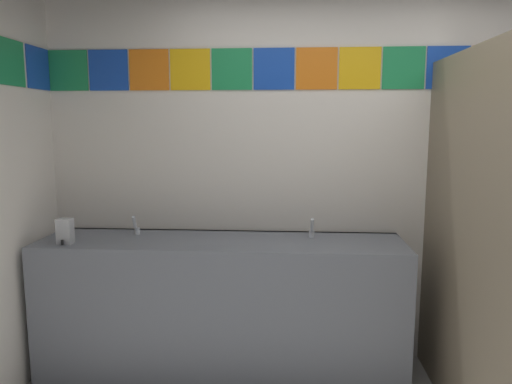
# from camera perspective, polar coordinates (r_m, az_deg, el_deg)

# --- Properties ---
(wall_back) EXTENTS (4.24, 0.09, 2.61)m
(wall_back) POSITION_cam_1_polar(r_m,az_deg,el_deg) (3.32, 11.95, 2.35)
(wall_back) COLOR silver
(wall_back) RESTS_ON ground_plane
(vanity_counter) EXTENTS (2.35, 0.57, 0.90)m
(vanity_counter) POSITION_cam_1_polar(r_m,az_deg,el_deg) (3.21, -4.16, -13.44)
(vanity_counter) COLOR slate
(vanity_counter) RESTS_ON ground_plane
(faucet_left) EXTENTS (0.04, 0.10, 0.14)m
(faucet_left) POSITION_cam_1_polar(r_m,az_deg,el_deg) (3.28, -14.29, -4.18)
(faucet_left) COLOR silver
(faucet_left) RESTS_ON vanity_counter
(faucet_right) EXTENTS (0.04, 0.10, 0.14)m
(faucet_right) POSITION_cam_1_polar(r_m,az_deg,el_deg) (3.12, 6.76, -4.61)
(faucet_right) COLOR silver
(faucet_right) RESTS_ON vanity_counter
(soap_dispenser) EXTENTS (0.09, 0.09, 0.16)m
(soap_dispenser) POSITION_cam_1_polar(r_m,az_deg,el_deg) (3.18, -22.07, -4.43)
(soap_dispenser) COLOR #B7BABF
(soap_dispenser) RESTS_ON vanity_counter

